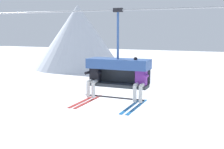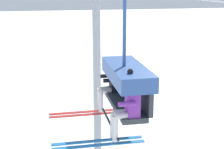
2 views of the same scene
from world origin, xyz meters
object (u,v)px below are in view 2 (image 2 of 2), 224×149
lift_tower_near (97,72)px  skier_purple (126,106)px  chairlift_chair (128,80)px  skier_black (110,84)px

lift_tower_near → skier_purple: lift_tower_near is taller
chairlift_chair → skier_black: bearing=-163.7°
lift_tower_near → skier_purple: bearing=-5.6°
chairlift_chair → skier_black: size_ratio=1.57×
skier_purple → lift_tower_near: bearing=174.4°
lift_tower_near → chairlift_chair: size_ratio=3.19×
lift_tower_near → chairlift_chair: 8.89m
skier_black → skier_purple: skier_purple is taller
chairlift_chair → skier_purple: bearing=-15.9°
skier_black → skier_purple: bearing=0.3°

